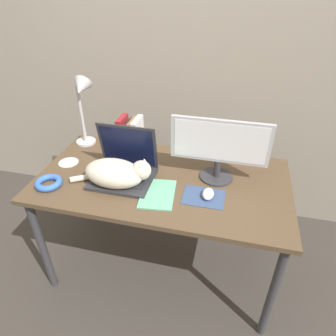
# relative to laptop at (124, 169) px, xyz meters

# --- Properties ---
(ground_plane) EXTENTS (12.00, 12.00, 0.00)m
(ground_plane) POSITION_rel_laptop_xyz_m (0.21, -0.34, -0.79)
(ground_plane) COLOR #3D3833
(wall_back) EXTENTS (8.00, 0.05, 2.60)m
(wall_back) POSITION_rel_laptop_xyz_m (0.21, 0.79, 0.51)
(wall_back) COLOR #9E9384
(wall_back) RESTS_ON ground_plane
(desk) EXTENTS (1.40, 0.74, 0.73)m
(desk) POSITION_rel_laptop_xyz_m (0.21, 0.03, -0.13)
(desk) COLOR brown
(desk) RESTS_ON ground_plane
(laptop) EXTENTS (0.33, 0.28, 0.29)m
(laptop) POSITION_rel_laptop_xyz_m (0.00, 0.00, 0.00)
(laptop) COLOR #2D2D33
(laptop) RESTS_ON desk
(cat) EXTENTS (0.45, 0.22, 0.16)m
(cat) POSITION_rel_laptop_xyz_m (-0.01, -0.08, 0.02)
(cat) COLOR beige
(cat) RESTS_ON desk
(external_monitor) EXTENTS (0.52, 0.18, 0.35)m
(external_monitor) POSITION_rel_laptop_xyz_m (0.50, 0.11, 0.14)
(external_monitor) COLOR #333338
(external_monitor) RESTS_ON desk
(mousepad) EXTENTS (0.21, 0.16, 0.00)m
(mousepad) POSITION_rel_laptop_xyz_m (0.46, -0.08, -0.05)
(mousepad) COLOR #384C75
(mousepad) RESTS_ON desk
(computer_mouse) EXTENTS (0.06, 0.10, 0.04)m
(computer_mouse) POSITION_rel_laptop_xyz_m (0.48, -0.07, -0.03)
(computer_mouse) COLOR silver
(computer_mouse) RESTS_ON mousepad
(book_row) EXTENTS (0.14, 0.15, 0.22)m
(book_row) POSITION_rel_laptop_xyz_m (-0.07, 0.31, 0.05)
(book_row) COLOR maroon
(book_row) RESTS_ON desk
(desk_lamp) EXTENTS (0.17, 0.17, 0.47)m
(desk_lamp) POSITION_rel_laptop_xyz_m (-0.36, 0.29, 0.26)
(desk_lamp) COLOR silver
(desk_lamp) RESTS_ON desk
(cable_coil) EXTENTS (0.15, 0.15, 0.03)m
(cable_coil) POSITION_rel_laptop_xyz_m (-0.37, -0.18, -0.04)
(cable_coil) COLOR blue
(cable_coil) RESTS_ON desk
(notepad) EXTENTS (0.20, 0.27, 0.01)m
(notepad) POSITION_rel_laptop_xyz_m (0.22, -0.11, -0.05)
(notepad) COLOR #6BBC93
(notepad) RESTS_ON desk
(cd_disc) EXTENTS (0.12, 0.12, 0.00)m
(cd_disc) POSITION_rel_laptop_xyz_m (-0.39, 0.06, -0.05)
(cd_disc) COLOR silver
(cd_disc) RESTS_ON desk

